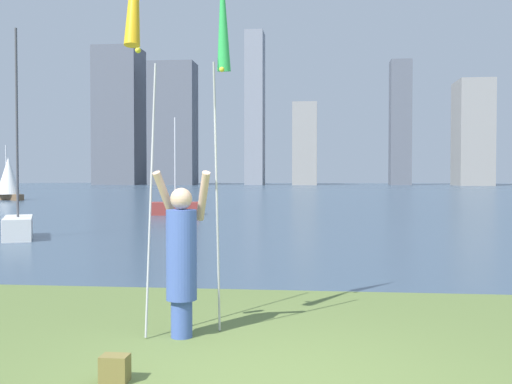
{
  "coord_description": "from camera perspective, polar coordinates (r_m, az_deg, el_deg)",
  "views": [
    {
      "loc": [
        0.41,
        -4.99,
        1.76
      ],
      "look_at": [
        -1.08,
        9.07,
        1.35
      ],
      "focal_mm": 42.38,
      "sensor_mm": 36.0,
      "label": 1
    }
  ],
  "objects": [
    {
      "name": "kite_flag_right",
      "position": [
        7.19,
        -3.17,
        15.71
      ],
      "size": [
        0.16,
        0.78,
        4.27
      ],
      "color": "#B2B2B7",
      "rests_on": "ground"
    },
    {
      "name": "skyline_tower_3",
      "position": [
        103.58,
        4.64,
        4.53
      ],
      "size": [
        4.12,
        5.02,
        13.96
      ],
      "color": "gray",
      "rests_on": "ground"
    },
    {
      "name": "skyline_tower_2",
      "position": [
        105.2,
        -0.1,
        7.86
      ],
      "size": [
        3.11,
        4.91,
        26.27
      ],
      "color": "gray",
      "rests_on": "ground"
    },
    {
      "name": "skyline_tower_4",
      "position": [
        105.26,
        13.45,
        6.35
      ],
      "size": [
        3.44,
        3.62,
        20.95
      ],
      "color": "#565B66",
      "rests_on": "ground"
    },
    {
      "name": "ground",
      "position": [
        55.98,
        5.62,
        -0.22
      ],
      "size": [
        120.0,
        138.0,
        0.12
      ],
      "color": "#5B7038"
    },
    {
      "name": "person",
      "position": [
        6.6,
        -7.04,
        -5.97
      ],
      "size": [
        0.66,
        0.49,
        1.81
      ],
      "rotation": [
        0.0,
        0.0,
        0.02
      ],
      "color": "#3F59A5",
      "rests_on": "ground"
    },
    {
      "name": "skyline_tower_0",
      "position": [
        110.28,
        -12.78,
        6.94
      ],
      "size": [
        7.66,
        7.43,
        24.03
      ],
      "color": "#565B66",
      "rests_on": "ground"
    },
    {
      "name": "skyline_tower_1",
      "position": [
        104.66,
        -7.83,
        6.37
      ],
      "size": [
        7.71,
        5.19,
        20.8
      ],
      "color": "#565B66",
      "rests_on": "ground"
    },
    {
      "name": "skyline_tower_5",
      "position": [
        104.32,
        19.77,
        5.24
      ],
      "size": [
        5.34,
        7.53,
        16.94
      ],
      "color": "gray",
      "rests_on": "ground"
    },
    {
      "name": "bag",
      "position": [
        5.46,
        -13.18,
        -15.92
      ],
      "size": [
        0.23,
        0.17,
        0.23
      ],
      "color": "olive",
      "rests_on": "ground"
    },
    {
      "name": "sailboat_7",
      "position": [
        44.98,
        -22.34,
        1.25
      ],
      "size": [
        3.04,
        2.12,
        3.79
      ],
      "color": "brown",
      "rests_on": "ground"
    },
    {
      "name": "sailboat_1",
      "position": [
        26.65,
        -7.63,
        -1.48
      ],
      "size": [
        2.21,
        1.19,
        4.25
      ],
      "color": "maroon",
      "rests_on": "ground"
    },
    {
      "name": "sailboat_6",
      "position": [
        17.92,
        -21.55,
        -2.93
      ],
      "size": [
        1.63,
        2.35,
        5.77
      ],
      "color": "silver",
      "rests_on": "ground"
    }
  ]
}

